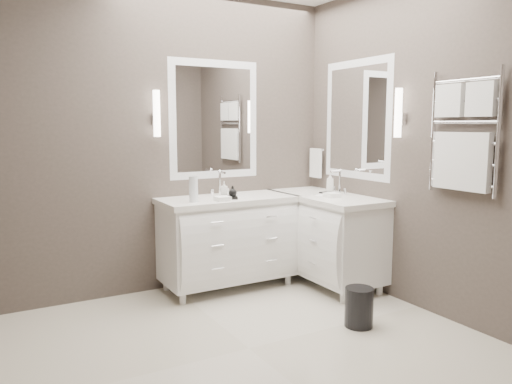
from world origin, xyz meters
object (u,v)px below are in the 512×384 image
vanity_back (228,236)px  vanity_right (326,233)px  waste_bin (359,307)px  towel_ladder (463,140)px

vanity_back → vanity_right: bearing=-20.4°
vanity_back → waste_bin: vanity_back is taller
waste_bin → towel_ladder: bearing=-26.6°
vanity_right → towel_ladder: towel_ladder is taller
vanity_back → vanity_right: size_ratio=1.00×
waste_bin → vanity_back: bearing=109.1°
vanity_right → waste_bin: (-0.43, -0.97, -0.34)m
towel_ladder → vanity_back: bearing=124.1°
vanity_back → vanity_right: same height
towel_ladder → waste_bin: (-0.65, 0.33, -1.24)m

